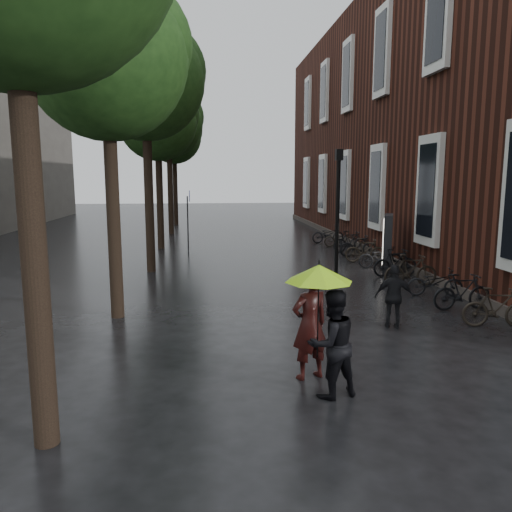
{
  "coord_description": "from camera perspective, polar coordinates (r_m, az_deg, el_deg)",
  "views": [
    {
      "loc": [
        -1.89,
        -5.31,
        3.46
      ],
      "look_at": [
        -0.64,
        7.02,
        1.48
      ],
      "focal_mm": 35.0,
      "sensor_mm": 36.0,
      "label": 1
    }
  ],
  "objects": [
    {
      "name": "person_burgundy",
      "position": [
        8.65,
        6.17,
        -7.81
      ],
      "size": [
        0.82,
        0.68,
        1.91
      ],
      "primitive_type": "imported",
      "rotation": [
        0.0,
        0.0,
        3.52
      ],
      "color": "black",
      "rests_on": "ground"
    },
    {
      "name": "lamp_post",
      "position": [
        16.48,
        9.34,
        6.06
      ],
      "size": [
        0.22,
        0.22,
        4.32
      ],
      "rotation": [
        0.0,
        0.0,
        -0.17
      ],
      "color": "black",
      "rests_on": "ground"
    },
    {
      "name": "pedestrian_walking",
      "position": [
        11.88,
        15.52,
        -4.5
      ],
      "size": [
        0.93,
        0.57,
        1.47
      ],
      "primitive_type": "imported",
      "rotation": [
        0.0,
        0.0,
        2.88
      ],
      "color": "black",
      "rests_on": "ground"
    },
    {
      "name": "ad_lightbox",
      "position": [
        18.9,
        14.8,
        1.46
      ],
      "size": [
        0.31,
        1.38,
        2.08
      ],
      "rotation": [
        0.0,
        0.0,
        -0.38
      ],
      "color": "black",
      "rests_on": "ground"
    },
    {
      "name": "lime_umbrella",
      "position": [
        7.97,
        7.2,
        -1.99
      ],
      "size": [
        1.1,
        1.1,
        1.61
      ],
      "rotation": [
        0.0,
        0.0,
        -0.16
      ],
      "color": "black",
      "rests_on": "ground"
    },
    {
      "name": "street_trees",
      "position": [
        21.52,
        -11.85,
        16.6
      ],
      "size": [
        4.33,
        34.03,
        8.91
      ],
      "color": "black",
      "rests_on": "ground"
    },
    {
      "name": "ground",
      "position": [
        6.62,
        12.7,
        -22.71
      ],
      "size": [
        120.0,
        120.0,
        0.0
      ],
      "primitive_type": "plane",
      "color": "black"
    },
    {
      "name": "brick_building",
      "position": [
        27.8,
        21.26,
        13.73
      ],
      "size": [
        10.2,
        33.2,
        12.0
      ],
      "color": "#38160F",
      "rests_on": "ground"
    },
    {
      "name": "person_black",
      "position": [
        8.03,
        8.67,
        -9.88
      ],
      "size": [
        1.01,
        0.89,
        1.73
      ],
      "primitive_type": "imported",
      "rotation": [
        0.0,
        0.0,
        3.47
      ],
      "color": "black",
      "rests_on": "ground"
    },
    {
      "name": "parked_bicycles",
      "position": [
        19.57,
        13.83,
        0.04
      ],
      "size": [
        2.02,
        15.7,
        1.03
      ],
      "color": "black",
      "rests_on": "ground"
    },
    {
      "name": "cycle_sign",
      "position": [
        23.08,
        -7.71,
        5.07
      ],
      "size": [
        0.15,
        0.51,
        2.83
      ],
      "rotation": [
        0.0,
        0.0,
        0.03
      ],
      "color": "#262628",
      "rests_on": "ground"
    }
  ]
}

